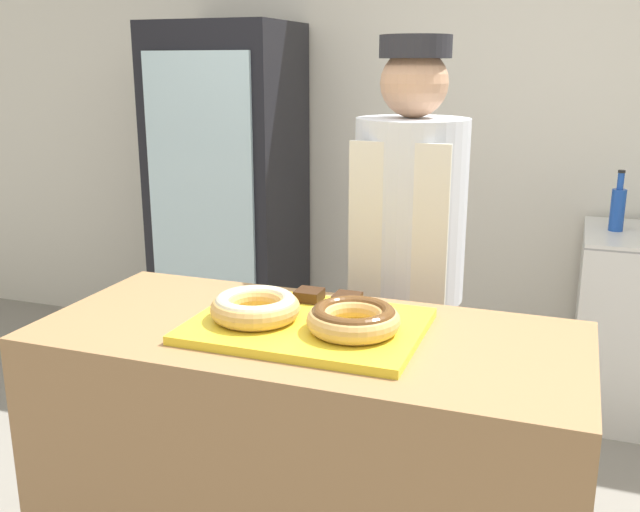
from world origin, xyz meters
name	(u,v)px	position (x,y,z in m)	size (l,w,h in m)	color
wall_back	(452,117)	(0.00, 2.13, 1.35)	(8.00, 0.06, 2.70)	silver
display_counter	(308,483)	(0.00, 0.00, 0.47)	(1.47, 0.66, 0.93)	#997047
serving_tray	(307,326)	(0.00, 0.00, 0.94)	(0.61, 0.45, 0.02)	yellow
donut_light_glaze	(255,306)	(-0.14, -0.03, 0.99)	(0.24, 0.24, 0.07)	tan
donut_chocolate_glaze	(353,318)	(0.14, -0.03, 0.99)	(0.24, 0.24, 0.07)	tan
brownie_back_left	(309,295)	(-0.06, 0.17, 0.97)	(0.07, 0.07, 0.03)	#382111
brownie_back_right	(347,299)	(0.06, 0.17, 0.97)	(0.07, 0.07, 0.03)	#382111
baker_person	(407,276)	(0.12, 0.67, 0.90)	(0.38, 0.38, 1.71)	#4C4C51
beverage_fridge	(229,198)	(-1.13, 1.75, 0.91)	(0.71, 0.62, 1.83)	black
bottle_blue	(618,207)	(0.83, 1.77, 0.99)	(0.06, 0.06, 0.28)	#1E4CB2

